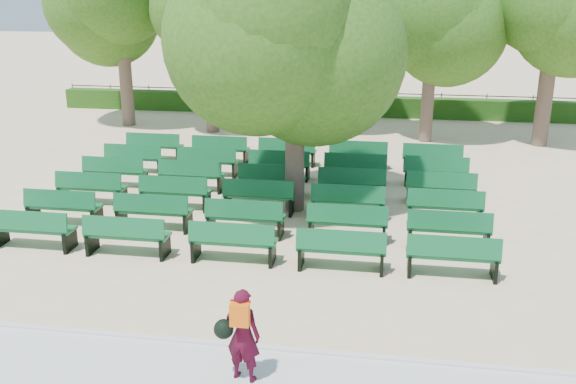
{
  "coord_description": "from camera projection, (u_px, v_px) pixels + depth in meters",
  "views": [
    {
      "loc": [
        2.67,
        -15.48,
        5.93
      ],
      "look_at": [
        0.36,
        -1.0,
        1.1
      ],
      "focal_mm": 40.0,
      "sensor_mm": 36.0,
      "label": 1
    }
  ],
  "objects": [
    {
      "name": "fence",
      "position": [
        332.0,
        113.0,
        30.28
      ],
      "size": [
        26.0,
        0.1,
        1.02
      ],
      "primitive_type": null,
      "color": "black",
      "rests_on": "ground"
    },
    {
      "name": "tree_line",
      "position": [
        322.0,
        134.0,
        26.15
      ],
      "size": [
        21.8,
        6.8,
        7.04
      ],
      "primitive_type": null,
      "color": "#326019",
      "rests_on": "ground"
    },
    {
      "name": "curb",
      "position": [
        219.0,
        345.0,
        10.9
      ],
      "size": [
        30.0,
        0.12,
        0.1
      ],
      "primitive_type": "cube",
      "color": "silver",
      "rests_on": "ground"
    },
    {
      "name": "tree_among",
      "position": [
        295.0,
        46.0,
        16.16
      ],
      "size": [
        4.74,
        4.74,
        6.54
      ],
      "color": "brown",
      "rests_on": "ground"
    },
    {
      "name": "bench_array",
      "position": [
        266.0,
        200.0,
        17.98
      ],
      "size": [
        1.94,
        0.7,
        1.21
      ],
      "rotation": [
        0.0,
        0.0,
        0.06
      ],
      "color": "#105B2E",
      "rests_on": "ground"
    },
    {
      "name": "hedge",
      "position": [
        331.0,
        105.0,
        29.76
      ],
      "size": [
        26.0,
        0.7,
        0.9
      ],
      "primitive_type": "cube",
      "color": "#224D14",
      "rests_on": "ground"
    },
    {
      "name": "ground",
      "position": [
        281.0,
        219.0,
        16.77
      ],
      "size": [
        120.0,
        120.0,
        0.0
      ],
      "primitive_type": "plane",
      "color": "beige"
    },
    {
      "name": "person",
      "position": [
        241.0,
        334.0,
        9.71
      ],
      "size": [
        0.75,
        0.49,
        1.53
      ],
      "rotation": [
        0.0,
        0.0,
        2.91
      ],
      "color": "#40091C",
      "rests_on": "ground"
    }
  ]
}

